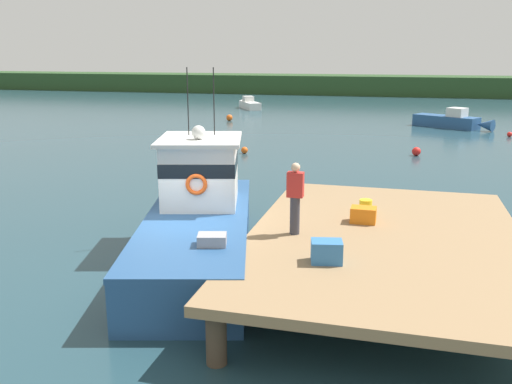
# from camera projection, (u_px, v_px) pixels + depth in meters

# --- Properties ---
(ground_plane) EXTENTS (200.00, 200.00, 0.00)m
(ground_plane) POSITION_uv_depth(u_px,v_px,m) (187.00, 265.00, 13.77)
(ground_plane) COLOR #23424C
(dock) EXTENTS (6.00, 9.00, 1.20)m
(dock) POSITION_uv_depth(u_px,v_px,m) (384.00, 240.00, 12.31)
(dock) COLOR #4C3D2D
(dock) RESTS_ON ground
(main_fishing_boat) EXTENTS (4.51, 9.94, 4.80)m
(main_fishing_boat) POSITION_uv_depth(u_px,v_px,m) (199.00, 217.00, 14.30)
(main_fishing_boat) COLOR #285184
(main_fishing_boat) RESTS_ON ground
(crate_single_far) EXTENTS (0.67, 0.55, 0.44)m
(crate_single_far) POSITION_uv_depth(u_px,v_px,m) (327.00, 252.00, 10.63)
(crate_single_far) COLOR #3370B2
(crate_single_far) RESTS_ON dock
(crate_stack_mid_dock) EXTENTS (0.60, 0.45, 0.37)m
(crate_stack_mid_dock) POSITION_uv_depth(u_px,v_px,m) (363.00, 215.00, 13.16)
(crate_stack_mid_dock) COLOR orange
(crate_stack_mid_dock) RESTS_ON dock
(bait_bucket) EXTENTS (0.32, 0.32, 0.34)m
(bait_bucket) POSITION_uv_depth(u_px,v_px,m) (366.00, 206.00, 13.97)
(bait_bucket) COLOR yellow
(bait_bucket) RESTS_ON dock
(deckhand_by_the_boat) EXTENTS (0.36, 0.22, 1.63)m
(deckhand_by_the_boat) POSITION_uv_depth(u_px,v_px,m) (295.00, 197.00, 12.16)
(deckhand_by_the_boat) COLOR #383842
(deckhand_by_the_boat) RESTS_ON dock
(moored_boat_far_right) EXTENTS (3.21, 4.38, 1.17)m
(moored_boat_far_right) POSITION_uv_depth(u_px,v_px,m) (249.00, 104.00, 52.88)
(moored_boat_far_right) COLOR white
(moored_boat_far_right) RESTS_ON ground
(moored_boat_mid_harbor) EXTENTS (5.45, 3.87, 1.44)m
(moored_boat_mid_harbor) POSITION_uv_depth(u_px,v_px,m) (451.00, 121.00, 39.11)
(moored_boat_mid_harbor) COLOR #285184
(moored_boat_mid_harbor) RESTS_ON ground
(mooring_buoy_channel_marker) EXTENTS (0.50, 0.50, 0.50)m
(mooring_buoy_channel_marker) POSITION_uv_depth(u_px,v_px,m) (229.00, 118.00, 43.18)
(mooring_buoy_channel_marker) COLOR #EA5B19
(mooring_buoy_channel_marker) RESTS_ON ground
(mooring_buoy_outer) EXTENTS (0.36, 0.36, 0.36)m
(mooring_buoy_outer) POSITION_uv_depth(u_px,v_px,m) (244.00, 150.00, 29.04)
(mooring_buoy_outer) COLOR #EA5B19
(mooring_buoy_outer) RESTS_ON ground
(mooring_buoy_spare_mooring) EXTENTS (0.32, 0.32, 0.32)m
(mooring_buoy_spare_mooring) POSITION_uv_depth(u_px,v_px,m) (510.00, 134.00, 34.89)
(mooring_buoy_spare_mooring) COLOR red
(mooring_buoy_spare_mooring) RESTS_ON ground
(mooring_buoy_inshore) EXTENTS (0.45, 0.45, 0.45)m
(mooring_buoy_inshore) POSITION_uv_depth(u_px,v_px,m) (416.00, 151.00, 28.41)
(mooring_buoy_inshore) COLOR red
(mooring_buoy_inshore) RESTS_ON ground
(far_shoreline) EXTENTS (120.00, 8.00, 2.40)m
(far_shoreline) POSITION_uv_depth(u_px,v_px,m) (364.00, 85.00, 71.58)
(far_shoreline) COLOR #284723
(far_shoreline) RESTS_ON ground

